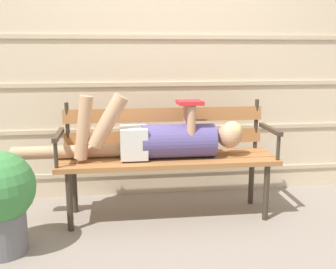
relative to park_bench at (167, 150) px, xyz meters
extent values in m
plane|color=gray|center=(0.00, -0.21, -0.51)|extent=(12.00, 12.00, 0.00)
cube|color=beige|center=(0.00, 0.48, 0.67)|extent=(5.42, 0.06, 2.37)
cube|color=#C1AD8E|center=(0.00, 0.45, -0.31)|extent=(5.42, 0.02, 0.04)
cube|color=#C1AD8E|center=(0.00, 0.45, 0.08)|extent=(5.42, 0.02, 0.04)
cube|color=#C1AD8E|center=(0.00, 0.45, 0.48)|extent=(5.42, 0.02, 0.04)
cube|color=#C1AD8E|center=(0.00, 0.45, 0.87)|extent=(5.42, 0.02, 0.04)
cube|color=#9E6638|center=(0.00, -0.21, -0.06)|extent=(1.66, 0.13, 0.04)
cube|color=#9E6638|center=(0.00, -0.07, -0.06)|extent=(1.66, 0.13, 0.04)
cube|color=#9E6638|center=(0.00, 0.08, -0.06)|extent=(1.66, 0.13, 0.04)
cube|color=#9E6638|center=(0.00, 0.14, 0.07)|extent=(1.59, 0.05, 0.11)
cube|color=#9E6638|center=(0.00, 0.14, 0.26)|extent=(1.59, 0.05, 0.11)
cylinder|color=#382D23|center=(-0.76, 0.14, 0.16)|extent=(0.03, 0.03, 0.41)
cylinder|color=#382D23|center=(0.76, 0.14, 0.16)|extent=(0.03, 0.03, 0.41)
cylinder|color=#382D23|center=(-0.73, -0.23, -0.29)|extent=(0.04, 0.04, 0.44)
cylinder|color=#382D23|center=(0.73, -0.23, -0.29)|extent=(0.04, 0.04, 0.44)
cylinder|color=#382D23|center=(-0.73, 0.10, -0.29)|extent=(0.04, 0.04, 0.44)
cylinder|color=#382D23|center=(0.73, 0.10, -0.29)|extent=(0.04, 0.04, 0.44)
cube|color=#382D23|center=(-0.80, -0.07, 0.16)|extent=(0.04, 0.41, 0.03)
cylinder|color=#382D23|center=(-0.80, -0.23, 0.06)|extent=(0.03, 0.03, 0.20)
cube|color=#382D23|center=(0.80, -0.07, 0.16)|extent=(0.04, 0.41, 0.03)
cylinder|color=#382D23|center=(0.80, -0.23, 0.06)|extent=(0.03, 0.03, 0.20)
cylinder|color=#514784|center=(0.08, -0.07, 0.09)|extent=(0.56, 0.26, 0.26)
cube|color=silver|center=(-0.26, -0.07, 0.09)|extent=(0.20, 0.24, 0.23)
sphere|color=tan|center=(0.48, -0.07, 0.12)|extent=(0.19, 0.19, 0.19)
sphere|color=#E0C67A|center=(0.50, -0.07, 0.15)|extent=(0.16, 0.16, 0.16)
cylinder|color=tan|center=(-0.44, -0.13, 0.26)|extent=(0.30, 0.11, 0.41)
cylinder|color=tan|center=(-0.62, -0.13, 0.22)|extent=(0.16, 0.09, 0.47)
cylinder|color=tan|center=(-0.75, -0.01, 0.02)|extent=(0.82, 0.10, 0.10)
cylinder|color=tan|center=(0.16, -0.15, 0.23)|extent=(0.06, 0.06, 0.28)
cylinder|color=tan|center=(0.16, 0.01, 0.23)|extent=(0.06, 0.06, 0.28)
cube|color=red|center=(0.16, -0.07, 0.38)|extent=(0.18, 0.25, 0.04)
cylinder|color=slate|center=(-1.12, -0.50, -0.38)|extent=(0.31, 0.31, 0.27)
camera|label=1|loc=(-0.37, -2.94, 0.76)|focal=42.17mm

